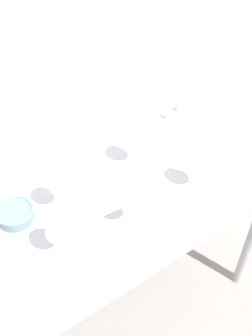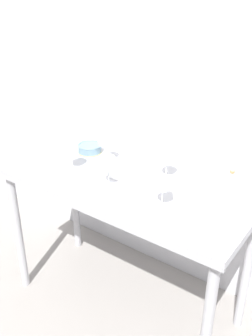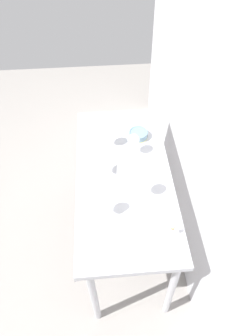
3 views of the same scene
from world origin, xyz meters
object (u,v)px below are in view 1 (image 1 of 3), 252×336
at_px(wine_glass_far_left, 59,186).
at_px(tasting_sheet_lower, 108,191).
at_px(wine_glass_near_left, 58,233).
at_px(decanter_funnel, 175,115).
at_px(wine_glass_far_right, 135,143).
at_px(wine_glass_near_center, 130,201).
at_px(wine_glass_near_right, 200,167).
at_px(tasting_bowl, 15,214).
at_px(tasting_sheet_upper, 187,157).

relative_size(wine_glass_far_left, tasting_sheet_lower, 0.80).
height_order(wine_glass_near_left, decanter_funnel, wine_glass_near_left).
bearing_deg(decanter_funnel, wine_glass_far_right, -160.44).
bearing_deg(wine_glass_far_left, wine_glass_near_left, -120.19).
height_order(wine_glass_near_center, decanter_funnel, wine_glass_near_center).
bearing_deg(wine_glass_near_left, wine_glass_near_right, -4.03).
relative_size(wine_glass_far_right, wine_glass_near_center, 0.95).
distance_m(wine_glass_far_left, tasting_bowl, 0.20).
relative_size(wine_glass_near_left, tasting_sheet_lower, 0.75).
bearing_deg(tasting_bowl, tasting_sheet_upper, -9.24).
height_order(tasting_bowl, decanter_funnel, decanter_funnel).
xyz_separation_m(wine_glass_near_left, wine_glass_near_right, (0.61, -0.04, 0.00)).
bearing_deg(wine_glass_near_center, decanter_funnel, 34.73).
bearing_deg(decanter_funnel, tasting_sheet_lower, -160.01).
bearing_deg(tasting_sheet_lower, wine_glass_far_right, 27.81).
distance_m(tasting_sheet_lower, decanter_funnel, 0.52).
height_order(wine_glass_far_right, decanter_funnel, wine_glass_far_right).
xyz_separation_m(wine_glass_near_right, decanter_funnel, (0.18, 0.37, -0.08)).
bearing_deg(tasting_sheet_lower, wine_glass_near_center, -88.24).
distance_m(wine_glass_far_right, wine_glass_near_right, 0.29).
bearing_deg(wine_glass_near_center, wine_glass_far_left, 131.72).
xyz_separation_m(wine_glass_near_right, tasting_sheet_lower, (-0.31, 0.19, -0.12)).
height_order(wine_glass_near_right, wine_glass_near_center, wine_glass_near_center).
height_order(wine_glass_near_right, tasting_sheet_lower, wine_glass_near_right).
xyz_separation_m(tasting_sheet_upper, tasting_bowl, (-0.75, 0.12, 0.03)).
bearing_deg(tasting_sheet_lower, tasting_sheet_upper, 1.38).
bearing_deg(wine_glass_far_left, wine_glass_near_right, -23.25).
relative_size(wine_glass_near_right, tasting_sheet_upper, 0.82).
distance_m(wine_glass_near_right, tasting_bowl, 0.73).
height_order(wine_glass_far_right, wine_glass_near_right, same).
bearing_deg(tasting_sheet_lower, wine_glass_near_left, -146.77).
bearing_deg(decanter_funnel, tasting_bowl, -173.66).
height_order(wine_glass_far_right, tasting_sheet_lower, wine_glass_far_right).
bearing_deg(wine_glass_near_left, wine_glass_far_left, 59.81).
height_order(wine_glass_far_left, tasting_bowl, wine_glass_far_left).
xyz_separation_m(wine_glass_far_right, tasting_sheet_lower, (-0.18, -0.07, -0.12)).
xyz_separation_m(wine_glass_far_left, tasting_sheet_upper, (0.58, -0.07, -0.13)).
distance_m(wine_glass_near_left, decanter_funnel, 0.86).
bearing_deg(decanter_funnel, wine_glass_near_center, -145.27).
bearing_deg(decanter_funnel, wine_glass_near_left, -157.62).
distance_m(tasting_sheet_lower, tasting_bowl, 0.38).
bearing_deg(wine_glass_near_center, tasting_bowl, 143.63).
distance_m(wine_glass_near_right, wine_glass_near_center, 0.32).
height_order(wine_glass_far_left, tasting_sheet_lower, wine_glass_far_left).
height_order(wine_glass_near_left, wine_glass_far_right, wine_glass_far_right).
relative_size(tasting_bowl, decanter_funnel, 1.19).
relative_size(tasting_sheet_upper, tasting_bowl, 1.39).
bearing_deg(wine_glass_near_center, wine_glass_far_right, 50.95).
distance_m(wine_glass_near_center, tasting_sheet_lower, 0.21).
xyz_separation_m(tasting_sheet_lower, decanter_funnel, (0.49, 0.18, 0.04)).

